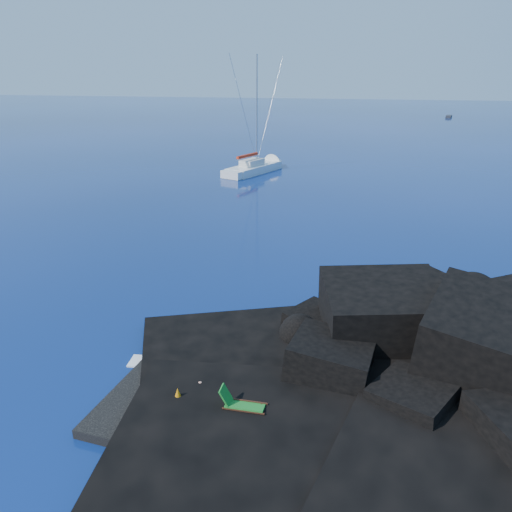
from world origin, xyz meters
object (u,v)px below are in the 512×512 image
(sailboat, at_px, (254,172))
(distant_boat_a, at_px, (449,118))
(marker_cone, at_px, (178,395))
(sunbather, at_px, (187,387))
(deck_chair, at_px, (245,401))

(sailboat, xyz_separation_m, distant_boat_a, (32.66, 79.17, 0.00))
(sailboat, bearing_deg, marker_cone, -59.03)
(sunbather, xyz_separation_m, marker_cone, (-0.09, -0.70, 0.12))
(marker_cone, height_order, distant_boat_a, marker_cone)
(sailboat, relative_size, deck_chair, 8.60)
(deck_chair, bearing_deg, distant_boat_a, 79.38)
(sailboat, relative_size, marker_cone, 21.69)
(deck_chair, distance_m, marker_cone, 2.48)
(deck_chair, relative_size, sunbather, 0.82)
(sunbather, height_order, distant_boat_a, sunbather)
(deck_chair, height_order, marker_cone, deck_chair)
(sailboat, height_order, sunbather, sailboat)
(sailboat, relative_size, distant_boat_a, 3.28)
(sailboat, distance_m, deck_chair, 44.35)
(marker_cone, bearing_deg, sunbather, 82.50)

